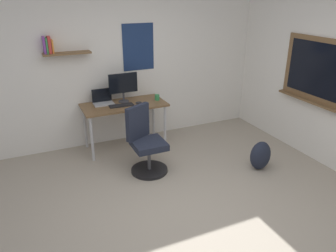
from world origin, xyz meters
The scene contains 10 objects.
ground_plane centered at (0.00, 0.00, 0.00)m, with size 5.20×5.20×0.00m, color #9E9384.
wall_back centered at (0.00, 2.45, 1.30)m, with size 5.00×0.30×2.60m.
desk centered at (-0.10, 2.06, 0.66)m, with size 1.30×0.63×0.74m.
office_chair centered at (-0.06, 1.21, 0.41)m, with size 0.54×0.56×0.95m.
laptop centered at (-0.39, 2.21, 0.80)m, with size 0.31×0.21×0.23m.
monitor_primary centered at (-0.07, 2.16, 1.01)m, with size 0.46×0.17×0.46m.
keyboard centered at (-0.16, 1.98, 0.75)m, with size 0.37×0.13×0.02m, color black.
computer_mouse centered at (0.12, 1.98, 0.76)m, with size 0.10×0.06×0.03m, color #262628.
coffee_mug centered at (0.45, 2.03, 0.79)m, with size 0.08×0.08×0.09m, color #338C4C.
backpack centered at (1.44, 0.57, 0.21)m, with size 0.32×0.22×0.43m, color #1E2333.
Camera 1 is at (-1.48, -2.71, 2.41)m, focal length 35.28 mm.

